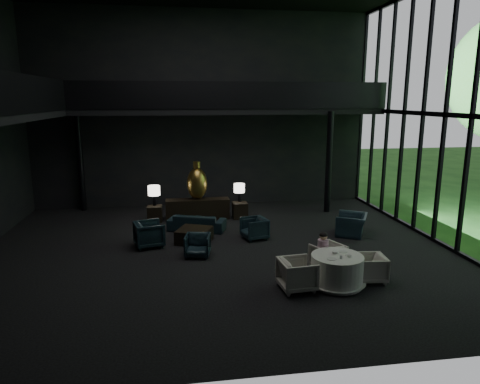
{
  "coord_description": "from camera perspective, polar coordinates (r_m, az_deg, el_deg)",
  "views": [
    {
      "loc": [
        -1.16,
        -12.08,
        4.47
      ],
      "look_at": [
        0.72,
        0.5,
        1.69
      ],
      "focal_mm": 32.0,
      "sensor_mm": 36.0,
      "label": 1
    }
  ],
  "objects": [
    {
      "name": "floor",
      "position": [
        12.94,
        -2.84,
        -7.91
      ],
      "size": [
        14.0,
        12.0,
        0.02
      ],
      "primitive_type": "cube",
      "color": "black",
      "rests_on": "ground"
    },
    {
      "name": "wall_back",
      "position": [
        18.13,
        -4.91,
        10.79
      ],
      "size": [
        14.0,
        0.04,
        8.0
      ],
      "primitive_type": "cube",
      "color": "black",
      "rests_on": "ground"
    },
    {
      "name": "wall_front",
      "position": [
        6.21,
        2.34,
        7.97
      ],
      "size": [
        14.0,
        0.04,
        8.0
      ],
      "primitive_type": "cube",
      "color": "black",
      "rests_on": "ground"
    },
    {
      "name": "curtain_wall",
      "position": [
        14.56,
        25.72,
        9.27
      ],
      "size": [
        0.2,
        12.0,
        8.0
      ],
      "primitive_type": null,
      "color": "black",
      "rests_on": "ground"
    },
    {
      "name": "mezzanine_back",
      "position": [
        17.23,
        -1.31,
        10.75
      ],
      "size": [
        12.0,
        2.0,
        0.25
      ],
      "primitive_type": "cube",
      "color": "black",
      "rests_on": "wall_back"
    },
    {
      "name": "railing_left",
      "position": [
        12.68,
        -26.71,
        11.63
      ],
      "size": [
        0.06,
        12.0,
        1.0
      ],
      "primitive_type": "cube",
      "color": "black",
      "rests_on": "mezzanine_left"
    },
    {
      "name": "railing_back",
      "position": [
        16.23,
        -0.86,
        12.77
      ],
      "size": [
        12.0,
        0.06,
        1.0
      ],
      "primitive_type": "cube",
      "color": "black",
      "rests_on": "mezzanine_back"
    },
    {
      "name": "column_nw",
      "position": [
        18.36,
        -20.53,
        3.8
      ],
      "size": [
        0.24,
        0.24,
        4.0
      ],
      "primitive_type": "cylinder",
      "color": "black",
      "rests_on": "floor"
    },
    {
      "name": "column_ne",
      "position": [
        17.33,
        11.75,
        3.86
      ],
      "size": [
        0.24,
        0.24,
        4.0
      ],
      "primitive_type": "cylinder",
      "color": "black",
      "rests_on": "floor"
    },
    {
      "name": "console",
      "position": [
        16.33,
        -5.66,
        -2.25
      ],
      "size": [
        2.39,
        0.54,
        0.76
      ],
      "primitive_type": "cube",
      "color": "black",
      "rests_on": "floor"
    },
    {
      "name": "bronze_urn",
      "position": [
        16.14,
        -5.74,
        1.18
      ],
      "size": [
        0.77,
        0.77,
        1.43
      ],
      "color": "olive",
      "rests_on": "console"
    },
    {
      "name": "side_table_left",
      "position": [
        16.21,
        -11.29,
        -2.86
      ],
      "size": [
        0.54,
        0.54,
        0.59
      ],
      "primitive_type": "cube",
      "color": "black",
      "rests_on": "floor"
    },
    {
      "name": "table_lamp_left",
      "position": [
        16.11,
        -11.4,
        0.08
      ],
      "size": [
        0.44,
        0.44,
        0.74
      ],
      "color": "black",
      "rests_on": "side_table_left"
    },
    {
      "name": "side_table_right",
      "position": [
        16.34,
        -0.01,
        -2.46
      ],
      "size": [
        0.55,
        0.55,
        0.61
      ],
      "primitive_type": "cube",
      "color": "black",
      "rests_on": "floor"
    },
    {
      "name": "table_lamp_right",
      "position": [
        16.33,
        -0.1,
        0.42
      ],
      "size": [
        0.41,
        0.41,
        0.69
      ],
      "color": "black",
      "rests_on": "side_table_right"
    },
    {
      "name": "sofa",
      "position": [
        14.91,
        -5.79,
        -3.76
      ],
      "size": [
        1.9,
        1.09,
        0.71
      ],
      "primitive_type": "imported",
      "rotation": [
        0.0,
        0.0,
        2.81
      ],
      "color": "#1E364C",
      "rests_on": "floor"
    },
    {
      "name": "lounge_armchair_west",
      "position": [
        13.49,
        -12.02,
        -5.17
      ],
      "size": [
        1.07,
        1.12,
        0.96
      ],
      "primitive_type": "imported",
      "rotation": [
        0.0,
        0.0,
        1.82
      ],
      "color": "#192C3B",
      "rests_on": "floor"
    },
    {
      "name": "lounge_armchair_east",
      "position": [
        13.94,
        1.92,
        -4.74
      ],
      "size": [
        0.86,
        0.89,
        0.76
      ],
      "primitive_type": "imported",
      "rotation": [
        0.0,
        0.0,
        -1.32
      ],
      "color": "black",
      "rests_on": "floor"
    },
    {
      "name": "lounge_armchair_south",
      "position": [
        12.5,
        -5.68,
        -7.08
      ],
      "size": [
        0.75,
        0.71,
        0.66
      ],
      "primitive_type": "imported",
      "rotation": [
        0.0,
        0.0,
        -0.19
      ],
      "color": "#162832",
      "rests_on": "floor"
    },
    {
      "name": "window_armchair",
      "position": [
        14.78,
        14.67,
        -3.77
      ],
      "size": [
        1.14,
        1.3,
        0.96
      ],
      "primitive_type": "imported",
      "rotation": [
        0.0,
        0.0,
        -2.06
      ],
      "color": "#152632",
      "rests_on": "floor"
    },
    {
      "name": "coffee_table",
      "position": [
        13.74,
        -6.11,
        -5.78
      ],
      "size": [
        1.29,
        1.29,
        0.44
      ],
      "primitive_type": "cube",
      "rotation": [
        0.0,
        0.0,
        -0.4
      ],
      "color": "black",
      "rests_on": "floor"
    },
    {
      "name": "dining_table",
      "position": [
        10.89,
        12.76,
        -10.35
      ],
      "size": [
        1.43,
        1.43,
        0.75
      ],
      "color": "white",
      "rests_on": "floor"
    },
    {
      "name": "dining_chair_north",
      "position": [
        11.75,
        11.62,
        -8.3
      ],
      "size": [
        0.97,
        0.94,
        0.77
      ],
      "primitive_type": "imported",
      "rotation": [
        0.0,
        0.0,
        3.56
      ],
      "color": "#A7A49B",
      "rests_on": "floor"
    },
    {
      "name": "dining_chair_east",
      "position": [
        11.31,
        16.93,
        -9.59
      ],
      "size": [
        0.71,
        0.75,
        0.71
      ],
      "primitive_type": "imported",
      "rotation": [
        0.0,
        0.0,
        -1.67
      ],
      "color": "#AAA28B",
      "rests_on": "floor"
    },
    {
      "name": "dining_chair_west",
      "position": [
        10.43,
        7.65,
        -10.5
      ],
      "size": [
        0.88,
        0.93,
        0.89
      ],
      "primitive_type": "imported",
      "rotation": [
        0.0,
        0.0,
        1.66
      ],
      "color": "#9A9792",
      "rests_on": "floor"
    },
    {
      "name": "child",
      "position": [
        11.51,
        11.02,
        -6.76
      ],
      "size": [
        0.29,
        0.29,
        0.61
      ],
      "rotation": [
        0.0,
        0.0,
        3.14
      ],
      "color": "#CC979F",
      "rests_on": "dining_chair_north"
    },
    {
      "name": "plate_a",
      "position": [
        10.49,
        12.13,
        -8.7
      ],
      "size": [
        0.29,
        0.29,
        0.01
      ],
      "primitive_type": "cylinder",
      "rotation": [
        0.0,
        0.0,
        -0.37
      ],
      "color": "white",
      "rests_on": "dining_table"
    },
    {
      "name": "plate_b",
      "position": [
        11.01,
        13.58,
        -7.74
      ],
      "size": [
        0.23,
        0.23,
        0.01
      ],
      "primitive_type": "cylinder",
      "rotation": [
        0.0,
        0.0,
        0.09
      ],
      "color": "white",
      "rests_on": "dining_table"
    },
    {
      "name": "saucer",
      "position": [
        10.81,
        14.28,
        -8.17
      ],
      "size": [
        0.19,
        0.19,
        0.01
      ],
      "primitive_type": "cylinder",
      "rotation": [
        0.0,
        0.0,
        -0.14
      ],
      "color": "white",
      "rests_on": "dining_table"
    },
    {
      "name": "coffee_cup",
      "position": [
        10.68,
        14.36,
        -8.22
      ],
      "size": [
        0.1,
        0.1,
        0.06
      ],
      "primitive_type": "cylinder",
      "rotation": [
        0.0,
        0.0,
        -0.26
      ],
      "color": "white",
      "rests_on": "saucer"
    },
    {
      "name": "cereal_bowl",
      "position": [
        10.85,
        12.57,
        -7.82
      ],
      "size": [
        0.16,
        0.16,
        0.08
      ],
      "primitive_type": "ellipsoid",
      "color": "white",
      "rests_on": "dining_table"
    },
    {
      "name": "cream_pot",
      "position": [
        10.55,
        13.31,
        -8.47
      ],
      "size": [
        0.08,
        0.08,
        0.07
      ],
      "primitive_type": "cylinder",
      "rotation": [
        0.0,
        0.0,
        0.22
      ],
      "color": "#99999E",
      "rests_on": "dining_table"
    }
  ]
}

